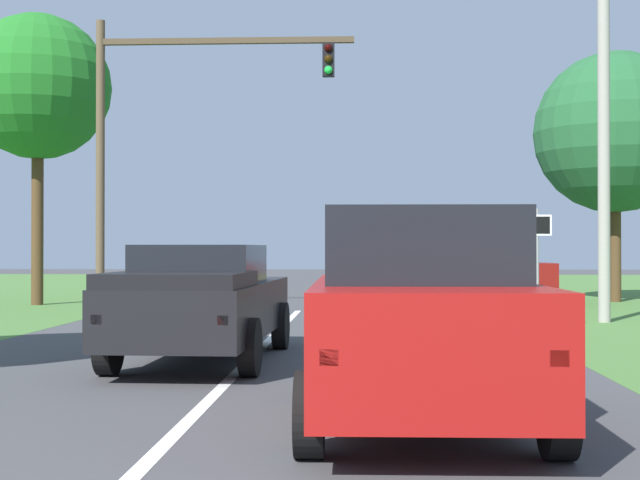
% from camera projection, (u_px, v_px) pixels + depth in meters
% --- Properties ---
extents(ground_plane, '(120.00, 120.00, 0.00)m').
position_uv_depth(ground_plane, '(258.00, 351.00, 15.47)').
color(ground_plane, '#424244').
extents(red_suv_near, '(2.31, 4.70, 2.10)m').
position_uv_depth(red_suv_near, '(419.00, 313.00, 9.05)').
color(red_suv_near, '#9E1411').
rests_on(red_suv_near, ground_plane).
extents(pickup_truck_lead, '(2.31, 5.65, 1.78)m').
position_uv_depth(pickup_truck_lead, '(203.00, 301.00, 13.98)').
color(pickup_truck_lead, black).
rests_on(pickup_truck_lead, ground_plane).
extents(traffic_light, '(7.11, 0.40, 8.01)m').
position_uv_depth(traffic_light, '(164.00, 120.00, 25.19)').
color(traffic_light, brown).
rests_on(traffic_light, ground_plane).
extents(keep_moving_sign, '(0.60, 0.09, 2.57)m').
position_uv_depth(keep_moving_sign, '(537.00, 253.00, 19.31)').
color(keep_moving_sign, gray).
rests_on(keep_moving_sign, ground_plane).
extents(oak_tree_right, '(5.21, 5.21, 8.09)m').
position_uv_depth(oak_tree_right, '(615.00, 133.00, 29.67)').
color(oak_tree_right, '#4C351E').
rests_on(oak_tree_right, ground_plane).
extents(crossing_suv_far, '(4.51, 2.10, 1.81)m').
position_uv_depth(crossing_suv_far, '(480.00, 274.00, 28.13)').
color(crossing_suv_far, maroon).
rests_on(crossing_suv_far, ground_plane).
extents(utility_pole_right, '(0.28, 0.28, 8.28)m').
position_uv_depth(utility_pole_right, '(604.00, 145.00, 21.46)').
color(utility_pole_right, '#9E998E').
rests_on(utility_pole_right, ground_plane).
extents(extra_tree_1, '(4.44, 4.44, 8.90)m').
position_uv_depth(extra_tree_1, '(38.00, 88.00, 28.09)').
color(extra_tree_1, '#4C351E').
rests_on(extra_tree_1, ground_plane).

